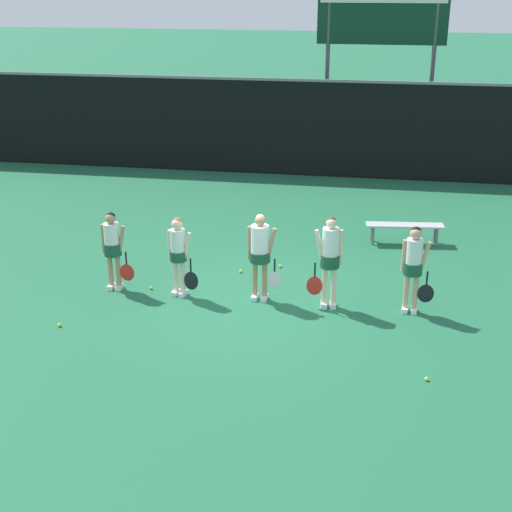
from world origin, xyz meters
The scene contains 14 objects.
ground_plane centered at (0.00, 0.00, 0.00)m, with size 140.00×140.00×0.00m, color #216642.
fence_windscreen centered at (0.00, 9.46, 1.52)m, with size 60.00×0.08×3.01m.
scoreboard centered at (2.08, 11.35, 4.26)m, with size 4.08×0.15×5.44m.
bench_courtside centered at (2.93, 3.75, 0.41)m, with size 1.84×0.56×0.48m.
player_0 centered at (-2.91, 0.10, 0.95)m, with size 0.65×0.35×1.63m.
player_1 centered at (-1.53, 0.03, 0.96)m, with size 0.61×0.34×1.62m.
player_2 centered at (0.07, 0.10, 1.05)m, with size 0.67×0.40×1.75m.
player_3 centered at (1.42, -0.01, 1.07)m, with size 0.65×0.36×1.82m.
player_4 centered at (2.97, 0.04, 1.00)m, with size 0.65×0.35×1.70m.
tennis_ball_0 centered at (3.17, -2.45, 0.03)m, with size 0.07×0.07×0.07m, color #CCE033.
tennis_ball_1 centered at (-0.56, 1.33, 0.04)m, with size 0.07×0.07×0.07m, color #CCE033.
tennis_ball_2 centered at (-3.33, -1.70, 0.03)m, with size 0.07×0.07×0.07m, color #CCE033.
tennis_ball_3 centered at (-2.19, 0.17, 0.03)m, with size 0.07×0.07×0.07m, color #CCE033.
tennis_ball_4 centered at (0.24, 1.76, 0.03)m, with size 0.07×0.07×0.07m, color #CCE033.
Camera 1 is at (2.16, -12.49, 6.00)m, focal length 50.00 mm.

